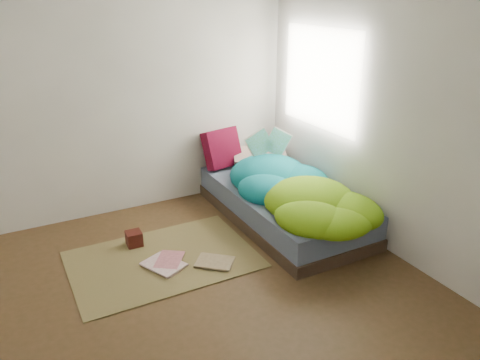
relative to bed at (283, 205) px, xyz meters
name	(u,v)px	position (x,y,z in m)	size (l,w,h in m)	color
ground	(204,287)	(-1.22, -0.72, -0.17)	(3.50, 3.50, 0.00)	#48361C
room_walls	(198,87)	(-1.21, -0.71, 1.46)	(3.54, 3.54, 2.62)	beige
bed	(283,205)	(0.00, 0.00, 0.00)	(1.00, 2.00, 0.34)	#3A2A1F
duvet	(296,182)	(0.00, -0.22, 0.34)	(0.96, 1.84, 0.34)	#086580
rug	(163,259)	(-1.37, -0.17, -0.16)	(1.60, 1.10, 0.01)	brown
pillow_floral	(260,158)	(0.17, 0.78, 0.24)	(0.61, 0.38, 0.14)	beige
pillow_magenta	(222,148)	(-0.25, 0.91, 0.39)	(0.43, 0.13, 0.43)	#47041E
open_book	(269,134)	(0.07, 0.42, 0.64)	(0.43, 0.09, 0.26)	#2C8835
wooden_box	(134,239)	(-1.53, 0.19, -0.09)	(0.14, 0.14, 0.14)	#3E100E
floor_book_a	(153,271)	(-1.52, -0.34, -0.14)	(0.26, 0.35, 0.03)	white
floor_book_b	(157,260)	(-1.43, -0.18, -0.14)	(0.22, 0.30, 0.03)	pink
floor_book_c	(211,269)	(-1.07, -0.54, -0.14)	(0.23, 0.32, 0.02)	tan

